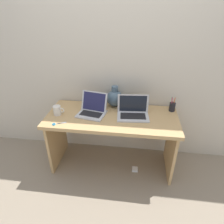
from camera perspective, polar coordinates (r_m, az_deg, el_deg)
ground_plane at (r=2.63m, az=0.00°, el=-14.62°), size 6.00×6.00×0.00m
back_wall at (r=2.33m, az=1.15°, el=13.72°), size 4.40×0.04×2.40m
desk at (r=2.28m, az=0.00°, el=-4.42°), size 1.47×0.63×0.71m
laptop_left at (r=2.24m, az=-5.62°, el=1.09°), size 0.35×0.31×0.23m
laptop_right at (r=2.19m, az=6.11°, el=0.43°), size 0.36×0.26×0.23m
green_vase at (r=2.37m, az=0.79°, el=4.16°), size 0.20×0.20×0.25m
coffee_mug at (r=2.28m, az=-15.57°, el=0.45°), size 0.13×0.09×0.11m
pen_cup at (r=2.38m, az=17.08°, el=1.50°), size 0.07×0.07×0.18m
scissors at (r=2.13m, az=-15.76°, el=-3.31°), size 0.14×0.09×0.01m
power_brick at (r=2.55m, az=6.68°, el=-16.19°), size 0.07×0.07×0.03m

